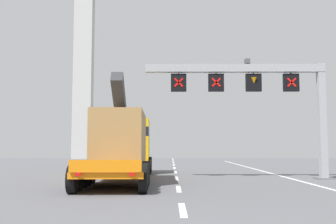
# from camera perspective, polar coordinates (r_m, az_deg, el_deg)

# --- Properties ---
(lane_markings) EXTENTS (0.20, 63.80, 0.01)m
(lane_markings) POSITION_cam_1_polar(r_m,az_deg,el_deg) (30.98, 1.00, -8.36)
(lane_markings) COLOR silver
(lane_markings) RESTS_ON ground
(edge_line_right) EXTENTS (0.20, 63.00, 0.01)m
(edge_line_right) POSITION_cam_1_polar(r_m,az_deg,el_deg) (19.63, 20.98, -9.96)
(edge_line_right) COLOR silver
(edge_line_right) RESTS_ON ground
(overhead_lane_gantry) EXTENTS (10.47, 0.90, 6.81)m
(overhead_lane_gantry) POSITION_cam_1_polar(r_m,az_deg,el_deg) (23.09, 12.99, 3.57)
(overhead_lane_gantry) COLOR #9EA0A5
(overhead_lane_gantry) RESTS_ON ground
(heavy_haul_truck_orange) EXTENTS (3.36, 14.12, 5.30)m
(heavy_haul_truck_orange) POSITION_cam_1_polar(r_m,az_deg,el_deg) (22.83, -6.27, -4.54)
(heavy_haul_truck_orange) COLOR orange
(heavy_haul_truck_orange) RESTS_ON ground
(bridge_pylon_distant) EXTENTS (9.00, 2.00, 41.89)m
(bridge_pylon_distant) POSITION_cam_1_polar(r_m,az_deg,el_deg) (64.11, -11.99, 12.82)
(bridge_pylon_distant) COLOR #B7B7B2
(bridge_pylon_distant) RESTS_ON ground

